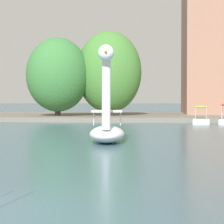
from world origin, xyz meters
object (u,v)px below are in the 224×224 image
at_px(swan_boat, 107,123).
at_px(pedal_boat_lime, 201,119).
at_px(tree_willow_overhanging, 109,72).
at_px(tree_willow_near_path, 58,75).

height_order(swan_boat, pedal_boat_lime, swan_boat).
relative_size(swan_boat, tree_willow_overhanging, 0.51).
height_order(swan_boat, tree_willow_overhanging, tree_willow_overhanging).
relative_size(pedal_boat_lime, tree_willow_overhanging, 0.27).
distance_m(tree_willow_overhanging, tree_willow_near_path, 4.86).
bearing_deg(pedal_boat_lime, swan_boat, -109.45).
bearing_deg(swan_boat, tree_willow_near_path, 106.68).
distance_m(pedal_boat_lime, tree_willow_near_path, 14.26).
bearing_deg(swan_boat, tree_willow_overhanging, 94.84).
bearing_deg(pedal_boat_lime, tree_willow_overhanging, 137.07).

